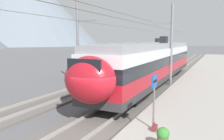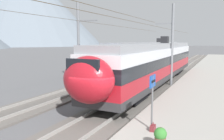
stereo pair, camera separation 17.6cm
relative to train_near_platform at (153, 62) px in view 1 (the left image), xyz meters
name	(u,v)px [view 1 (the left image)]	position (x,y,z in m)	size (l,w,h in m)	color
ground_plane	(105,128)	(-11.13, -0.71, -2.22)	(400.00, 400.00, 0.00)	#565659
track_near	(92,125)	(-11.13, 0.00, -2.15)	(120.00, 3.00, 0.28)	#5B5651
track_far	(17,111)	(-11.13, 4.93, -2.15)	(120.00, 3.00, 0.28)	#5B5651
train_near_platform	(153,62)	(0.00, 0.00, 0.00)	(24.02, 2.84, 4.27)	#2D2D30
train_far_track	(149,52)	(15.74, 4.93, 0.01)	(32.36, 2.89, 4.27)	#2D2D30
catenary_mast_mid	(170,44)	(0.58, -1.35, 1.60)	(41.56, 1.75, 7.31)	slate
catenary_mast_far_side	(79,42)	(-1.90, 6.70, 1.79)	(41.56, 2.20, 7.65)	slate
platform_sign	(154,90)	(-11.18, -3.03, -0.15)	(0.70, 0.08, 2.31)	#59595B
handbag_near_sign	(155,128)	(-11.33, -3.12, -1.71)	(0.32, 0.18, 0.38)	maroon
potted_plant_platform_edge	(163,137)	(-12.74, -3.78, -1.43)	(0.45, 0.45, 0.75)	brown
mountain_right_ridge	(19,3)	(135.47, 159.55, 35.52)	(143.75, 143.75, 75.48)	slate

